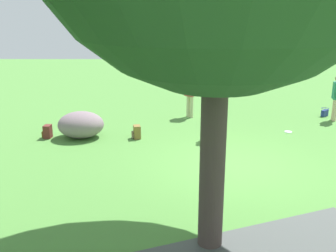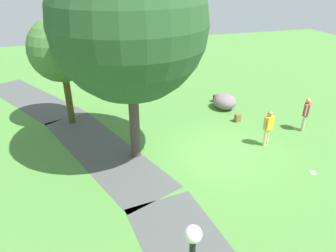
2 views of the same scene
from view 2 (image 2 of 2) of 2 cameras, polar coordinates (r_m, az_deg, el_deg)
ground_plane at (r=12.96m, az=8.68°, el=-5.20°), size 48.00×48.00×0.00m
footpath_segment_mid at (r=13.39m, az=-12.08°, el=-4.37°), size 8.29×5.04×0.01m
footpath_segment_far at (r=20.10m, az=-24.15°, el=4.70°), size 8.03×6.11×0.01m
large_shade_tree at (r=11.00m, az=-7.21°, el=18.18°), size 5.44×5.44×7.92m
young_tree_near_path at (r=14.98m, az=-19.15°, el=13.14°), size 2.93×2.93×5.10m
lawn_boulder at (r=17.15m, az=10.43°, el=4.49°), size 1.41×1.22×0.80m
man_near_boulder at (r=15.63m, az=24.13°, el=2.33°), size 0.42×0.42×1.62m
passerby_on_path at (r=13.67m, az=18.02°, el=0.00°), size 0.33×0.50×1.63m
backpack_by_boulder at (r=18.04m, az=8.79°, el=5.07°), size 0.27×0.29×0.40m
spare_backpack_on_lawn at (r=15.83m, az=12.71°, el=1.47°), size 0.31×0.32×0.40m
frisbee_on_grass at (r=12.93m, az=25.21°, el=-7.83°), size 0.24×0.24×0.02m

